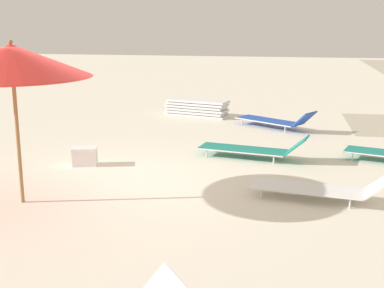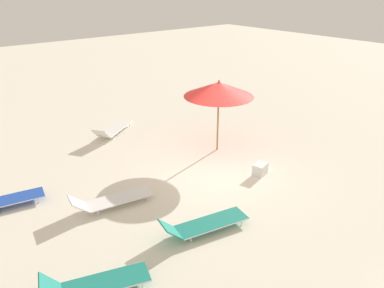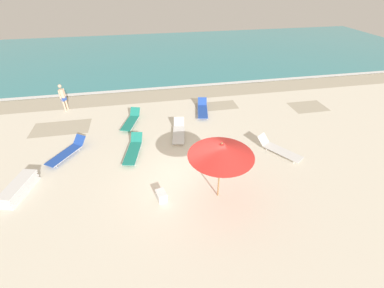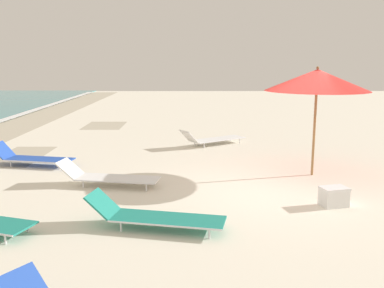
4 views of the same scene
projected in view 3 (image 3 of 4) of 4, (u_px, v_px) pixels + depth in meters
name	position (u px, v px, depth m)	size (l,w,h in m)	color
ground_plane	(186.00, 183.00, 11.14)	(60.00, 60.00, 0.16)	silver
ocean_water	(154.00, 53.00, 27.36)	(60.00, 19.77, 0.07)	teal
beach_umbrella	(221.00, 150.00, 9.13)	(2.43, 2.43, 2.60)	#9E7547
lounger_stack	(19.00, 189.00, 10.38)	(1.09, 2.01, 0.49)	white
sun_lounger_under_umbrella	(67.00, 152.00, 12.51)	(1.74, 2.18, 0.57)	blue
sun_lounger_beside_umbrella	(279.00, 149.00, 12.69)	(1.78, 2.24, 0.58)	white
sun_lounger_near_water_left	(133.00, 150.00, 12.66)	(1.06, 2.36, 0.55)	#1E8475
sun_lounger_near_water_right	(131.00, 121.00, 15.04)	(1.22, 2.18, 0.61)	#1E8475
sun_lounger_mid_beach_solo	(203.00, 109.00, 16.23)	(1.01, 2.23, 0.58)	blue
sun_lounger_mid_beach_pair_a	(179.00, 132.00, 14.03)	(0.97, 2.32, 0.54)	white
beachgoer_wading_adult	(63.00, 96.00, 16.00)	(0.32, 0.38, 1.76)	beige
cooler_box	(161.00, 196.00, 10.15)	(0.46, 0.57, 0.37)	white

